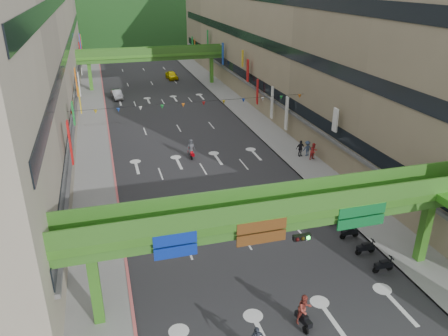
% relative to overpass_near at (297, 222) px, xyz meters
% --- Properties ---
extents(road_slab, '(18.00, 140.00, 0.02)m').
position_rel_overpass_near_xyz_m(road_slab, '(-0.93, 44.62, -5.20)').
color(road_slab, '#28282B').
rests_on(road_slab, ground).
extents(sidewalk_left, '(4.00, 140.00, 0.15)m').
position_rel_overpass_near_xyz_m(sidewalk_left, '(-11.93, 44.62, -5.13)').
color(sidewalk_left, gray).
rests_on(sidewalk_left, ground).
extents(sidewalk_right, '(4.00, 140.00, 0.15)m').
position_rel_overpass_near_xyz_m(sidewalk_right, '(10.07, 44.62, -5.13)').
color(sidewalk_right, gray).
rests_on(sidewalk_right, ground).
extents(curb_left, '(0.20, 140.00, 0.18)m').
position_rel_overpass_near_xyz_m(curb_left, '(-10.03, 44.62, -5.12)').
color(curb_left, '#CC5959').
rests_on(curb_left, ground).
extents(curb_right, '(0.20, 140.00, 0.18)m').
position_rel_overpass_near_xyz_m(curb_right, '(8.17, 44.62, -5.12)').
color(curb_right, gray).
rests_on(curb_right, ground).
extents(building_row_left, '(12.80, 95.00, 19.00)m').
position_rel_overpass_near_xyz_m(building_row_left, '(-19.86, 44.62, 4.25)').
color(building_row_left, '#9E937F').
rests_on(building_row_left, ground).
extents(building_row_right, '(12.80, 95.00, 19.00)m').
position_rel_overpass_near_xyz_m(building_row_right, '(18.00, 44.62, 4.25)').
color(building_row_right, gray).
rests_on(building_row_right, ground).
extents(overpass_near, '(28.00, 12.27, 7.10)m').
position_rel_overpass_near_xyz_m(overpass_near, '(0.00, 0.00, 0.00)').
color(overpass_near, '#4C9E2D').
rests_on(overpass_near, ground).
extents(overpass_far, '(28.00, 2.20, 7.10)m').
position_rel_overpass_near_xyz_m(overpass_far, '(-0.93, 59.62, 0.20)').
color(overpass_far, '#4C9E2D').
rests_on(overpass_far, ground).
extents(hill_left, '(168.00, 140.00, 112.00)m').
position_rel_overpass_near_xyz_m(hill_left, '(-15.93, 154.62, -5.21)').
color(hill_left, '#1C4419').
rests_on(hill_left, ground).
extents(hill_right, '(208.00, 176.00, 128.00)m').
position_rel_overpass_near_xyz_m(hill_right, '(24.07, 174.62, -5.21)').
color(hill_right, '#1C4419').
rests_on(hill_right, ground).
extents(bunting_string, '(26.00, 0.36, 0.47)m').
position_rel_overpass_near_xyz_m(bunting_string, '(-0.93, 24.62, 0.75)').
color(bunting_string, black).
rests_on(bunting_string, ground).
extents(scooter_rider_near, '(0.72, 1.60, 2.22)m').
position_rel_overpass_near_xyz_m(scooter_rider_near, '(-2.93, 8.43, -4.14)').
color(scooter_rider_near, black).
rests_on(scooter_rider_near, ground).
extents(scooter_rider_mid, '(1.03, 1.59, 2.23)m').
position_rel_overpass_near_xyz_m(scooter_rider_mid, '(-0.63, -2.98, -4.04)').
color(scooter_rider_mid, black).
rests_on(scooter_rider_mid, ground).
extents(scooter_rider_far, '(0.98, 1.60, 2.21)m').
position_rel_overpass_near_xyz_m(scooter_rider_far, '(-1.51, 23.98, -4.07)').
color(scooter_rider_far, '#860009').
rests_on(scooter_rider_far, ground).
extents(parked_scooter_row, '(1.60, 9.35, 1.08)m').
position_rel_overpass_near_xyz_m(parked_scooter_row, '(6.87, 4.62, -4.68)').
color(parked_scooter_row, black).
rests_on(parked_scooter_row, ground).
extents(car_silver, '(1.98, 4.41, 1.40)m').
position_rel_overpass_near_xyz_m(car_silver, '(-7.93, 52.77, -4.50)').
color(car_silver, '#AAAAB2').
rests_on(car_silver, ground).
extents(car_yellow, '(2.19, 4.66, 1.54)m').
position_rel_overpass_near_xyz_m(car_yellow, '(3.34, 65.16, -4.43)').
color(car_yellow, yellow).
rests_on(car_yellow, ground).
extents(pedestrian_red, '(1.10, 0.98, 1.87)m').
position_rel_overpass_near_xyz_m(pedestrian_red, '(11.27, 19.55, -4.27)').
color(pedestrian_red, '#B42524').
rests_on(pedestrian_red, ground).
extents(pedestrian_dark, '(1.12, 0.59, 1.83)m').
position_rel_overpass_near_xyz_m(pedestrian_dark, '(10.28, 20.85, -4.29)').
color(pedestrian_dark, black).
rests_on(pedestrian_dark, ground).
extents(pedestrian_blue, '(0.87, 0.61, 1.73)m').
position_rel_overpass_near_xyz_m(pedestrian_blue, '(11.09, 20.76, -4.34)').
color(pedestrian_blue, '#31415C').
rests_on(pedestrian_blue, ground).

